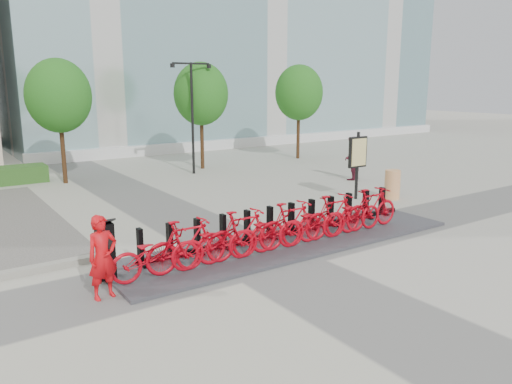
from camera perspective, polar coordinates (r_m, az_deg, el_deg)
ground at (r=12.16m, az=0.10°, el=-7.36°), size 120.00×120.00×0.00m
tree_1 at (r=22.01m, az=-21.64°, el=10.16°), size 2.60×2.60×5.10m
tree_2 at (r=24.32m, az=-6.31°, el=11.06°), size 2.60×2.60×5.10m
tree_3 at (r=27.66m, az=4.93°, el=11.24°), size 2.60×2.60×5.10m
streetlamp at (r=22.99m, az=-7.32°, el=9.83°), size 2.00×0.20×5.00m
dock_pad at (r=13.10m, az=4.07°, el=-5.73°), size 9.60×2.40×0.08m
dock_rail_posts at (r=13.36m, az=3.03°, el=-3.27°), size 8.02×0.50×0.85m
bike_0 at (r=10.74m, az=-11.35°, el=-6.89°), size 2.00×0.70×1.05m
bike_1 at (r=11.00m, az=-7.90°, el=-5.98°), size 1.94×0.55×1.16m
bike_2 at (r=11.34m, az=-4.62°, el=-5.65°), size 2.00×0.70×1.05m
bike_3 at (r=11.68m, az=-1.55°, el=-4.78°), size 1.94×0.55×1.16m
bike_4 at (r=12.08m, az=1.33°, el=-4.47°), size 2.00×0.70×1.05m
bike_5 at (r=12.48m, az=4.03°, el=-3.67°), size 1.94×0.55×1.16m
bike_6 at (r=12.94m, az=6.53°, el=-3.40°), size 2.00×0.70×1.05m
bike_7 at (r=13.39m, az=8.87°, el=-2.68°), size 1.94×0.55×1.16m
bike_8 at (r=13.90m, az=11.04°, el=-2.45°), size 2.00×0.70×1.05m
bike_9 at (r=14.39m, az=13.07°, el=-1.80°), size 1.94×0.55×1.16m
kiosk at (r=10.89m, az=-16.82°, el=-6.32°), size 0.41×0.34×1.32m
worker_red at (r=10.09m, az=-17.12°, el=-7.13°), size 0.67×0.50×1.66m
pedestrian at (r=21.88m, az=10.85°, el=3.80°), size 1.10×0.99×1.87m
construction_barrel at (r=18.57m, az=15.32°, el=0.82°), size 0.70×0.70×1.06m
map_sign at (r=18.12m, az=11.55°, el=4.16°), size 0.79×0.14×2.42m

